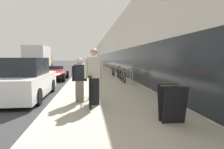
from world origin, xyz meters
name	(u,v)px	position (x,y,z in m)	size (l,w,h in m)	color
sidewalk_slab	(95,70)	(5.41, 21.00, 0.05)	(4.22, 70.00, 0.11)	#B2AA99
storefront_facade	(136,51)	(12.55, 29.00, 2.74)	(10.01, 70.00, 5.50)	silver
tandem_bicycle	(90,91)	(4.68, 2.71, 0.51)	(0.52, 2.50, 0.98)	black
person_rider	(94,77)	(4.81, 2.40, 1.03)	(0.62, 0.24, 1.84)	black
person_bystander	(80,80)	(4.32, 2.87, 0.88)	(0.52, 0.20, 1.54)	#756B5B
bike_rack_hoop	(131,76)	(7.06, 7.01, 0.62)	(0.05, 0.60, 0.84)	gray
cruiser_bike_nearest	(123,76)	(6.80, 8.26, 0.46)	(0.52, 1.67, 0.84)	black
cruiser_bike_middle	(119,73)	(6.85, 10.32, 0.50)	(0.52, 1.77, 0.93)	black
cruiser_bike_farthest	(113,72)	(6.70, 12.47, 0.47)	(0.52, 1.65, 0.86)	black
sandwich_board_sign	(172,104)	(6.61, 0.37, 0.56)	(0.56, 0.56, 0.90)	black
parked_sedan_curbside	(25,80)	(2.07, 4.30, 0.74)	(1.82, 4.54, 1.64)	white
vintage_roadster_curbside	(54,74)	(2.11, 10.86, 0.44)	(1.89, 4.19, 1.02)	maroon
moving_truck	(39,58)	(-1.81, 22.85, 1.56)	(2.54, 6.42, 3.10)	orange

